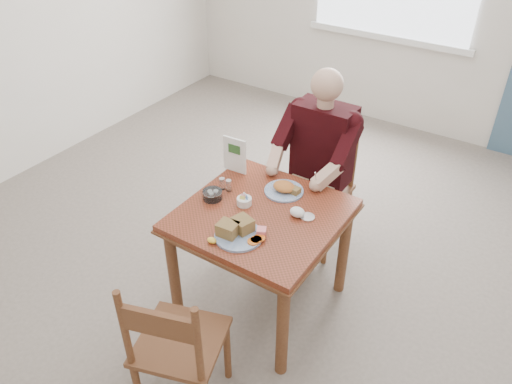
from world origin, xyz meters
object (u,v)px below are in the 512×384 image
Objects in this scene: far_plate at (285,189)px; table at (261,227)px; chair_far at (320,186)px; diner at (318,152)px; chair_near at (177,347)px; near_plate at (238,231)px.

table is at bearing -92.00° from far_plate.
chair_far is 0.69× the size of diner.
chair_near is at bearing -88.08° from chair_far.
far_plate is (0.01, -0.45, -0.04)m from diner.
far_plate reaches higher than table.
table is at bearing 93.69° from chair_near.
table is 0.66× the size of diner.
chair_near is 0.69× the size of diner.
chair_far is at bearing 90.00° from table.
near_plate is (0.01, -0.96, -0.03)m from diner.
table is 0.97× the size of chair_far.
chair_far is 3.50× the size of far_plate.
chair_near reaches higher than far_plate.
diner is 5.11× the size of far_plate.
chair_near is 0.68m from near_plate.
near_plate is 0.50m from far_plate.
chair_near is (0.06, -1.66, 0.00)m from chair_far.
table is 0.73m from diner.
near_plate reaches higher than far_plate.
table is 0.29m from far_plate.
table is at bearing -90.00° from diner.
diner is 4.69× the size of near_plate.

